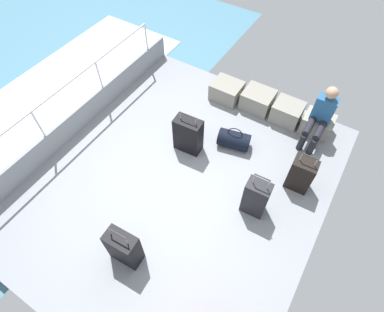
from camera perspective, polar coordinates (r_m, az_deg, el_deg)
The scene contains 14 objects.
ground_plane at distance 5.10m, azimuth -1.99°, elevation -4.55°, with size 4.40×5.20×0.06m, color gray.
gunwale_port at distance 5.95m, azimuth -19.96°, elevation 6.45°, with size 0.06×5.20×0.45m, color gray.
railing_port at distance 5.59m, azimuth -21.55°, elevation 10.31°, with size 0.04×4.20×1.02m.
sea_wake at distance 7.29m, azimuth -26.57°, elevation 7.41°, with size 12.00×12.00×0.01m.
cargo_crate_0 at distance 6.24m, azimuth 6.38°, elevation 11.82°, with size 0.60×0.48×0.35m.
cargo_crate_1 at distance 6.14m, azimuth 11.97°, elevation 10.06°, with size 0.59×0.50×0.37m.
cargo_crate_2 at distance 6.01m, azimuth 17.04°, elevation 7.67°, with size 0.55×0.46×0.39m.
cargo_crate_3 at distance 6.02m, azimuth 21.99°, elevation 5.48°, with size 0.54×0.43×0.34m.
passenger_seated at distance 5.64m, azimuth 22.57°, elevation 6.84°, with size 0.34×0.66×1.04m.
suitcase_0 at distance 5.20m, azimuth -0.70°, elevation 3.88°, with size 0.47×0.28×0.82m.
suitcase_1 at distance 4.61m, azimuth 11.62°, elevation -7.51°, with size 0.36×0.25×0.89m.
suitcase_2 at distance 4.33m, azimuth -12.40°, elevation -16.12°, with size 0.44×0.26×0.80m.
suitcase_3 at distance 5.04m, azimuth 19.36°, elevation -3.21°, with size 0.37×0.27×0.79m.
duffel_bag at distance 5.42m, azimuth 7.71°, elevation 3.01°, with size 0.60×0.41×0.44m.
Camera 1 is at (1.58, -2.20, 4.29)m, focal length 29.06 mm.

